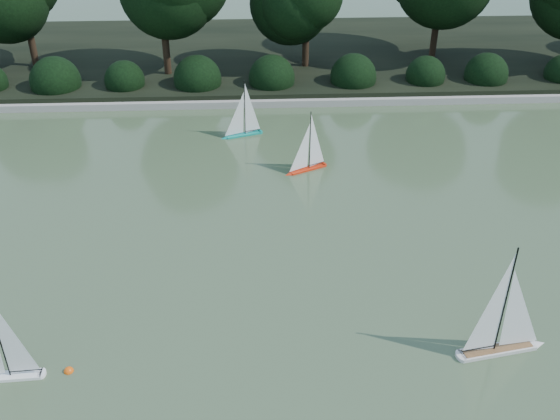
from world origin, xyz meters
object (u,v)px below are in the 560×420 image
sailboat_teal (240,127)px  race_buoy (69,371)px  sailboat_white_b (507,334)px  sailboat_orange (305,161)px

sailboat_teal → race_buoy: sailboat_teal is taller
sailboat_white_b → sailboat_teal: sailboat_white_b is taller
sailboat_white_b → sailboat_orange: sailboat_white_b is taller
sailboat_teal → sailboat_white_b: bearing=-63.5°
race_buoy → sailboat_teal: bearing=73.3°
sailboat_teal → race_buoy: bearing=-106.7°
sailboat_orange → sailboat_teal: 2.33m
sailboat_orange → sailboat_teal: (-1.38, 1.87, 0.01)m
sailboat_white_b → sailboat_orange: 6.04m
sailboat_white_b → sailboat_teal: size_ratio=1.29×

